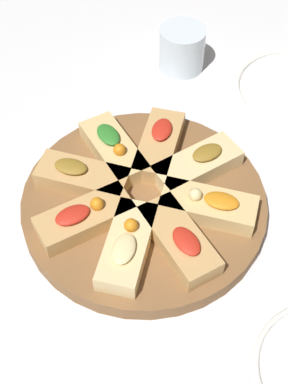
% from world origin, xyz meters
% --- Properties ---
extents(ground_plane, '(3.00, 3.00, 0.00)m').
position_xyz_m(ground_plane, '(0.00, 0.00, 0.00)').
color(ground_plane, white).
extents(serving_board, '(0.34, 0.34, 0.02)m').
position_xyz_m(serving_board, '(0.00, 0.00, 0.01)').
color(serving_board, brown).
rests_on(serving_board, ground_plane).
extents(focaccia_slice_0, '(0.11, 0.14, 0.04)m').
position_xyz_m(focaccia_slice_0, '(0.04, 0.08, 0.04)').
color(focaccia_slice_0, tan).
rests_on(focaccia_slice_0, serving_board).
extents(focaccia_slice_1, '(0.08, 0.14, 0.04)m').
position_xyz_m(focaccia_slice_1, '(-0.02, 0.09, 0.04)').
color(focaccia_slice_1, '#DBB775').
rests_on(focaccia_slice_1, serving_board).
extents(focaccia_slice_2, '(0.14, 0.10, 0.04)m').
position_xyz_m(focaccia_slice_2, '(-0.08, 0.04, 0.04)').
color(focaccia_slice_2, '#E5C689').
rests_on(focaccia_slice_2, serving_board).
extents(focaccia_slice_3, '(0.14, 0.08, 0.04)m').
position_xyz_m(focaccia_slice_3, '(-0.09, -0.03, 0.04)').
color(focaccia_slice_3, tan).
rests_on(focaccia_slice_3, serving_board).
extents(focaccia_slice_4, '(0.11, 0.14, 0.04)m').
position_xyz_m(focaccia_slice_4, '(-0.04, -0.08, 0.04)').
color(focaccia_slice_4, '#DBB775').
rests_on(focaccia_slice_4, serving_board).
extents(focaccia_slice_5, '(0.08, 0.14, 0.04)m').
position_xyz_m(focaccia_slice_5, '(0.02, -0.09, 0.04)').
color(focaccia_slice_5, tan).
rests_on(focaccia_slice_5, serving_board).
extents(focaccia_slice_6, '(0.14, 0.11, 0.04)m').
position_xyz_m(focaccia_slice_6, '(0.08, -0.04, 0.04)').
color(focaccia_slice_6, tan).
rests_on(focaccia_slice_6, serving_board).
extents(focaccia_slice_7, '(0.14, 0.09, 0.04)m').
position_xyz_m(focaccia_slice_7, '(0.09, 0.03, 0.04)').
color(focaccia_slice_7, '#E5C689').
rests_on(focaccia_slice_7, serving_board).
extents(water_glass, '(0.08, 0.08, 0.08)m').
position_xyz_m(water_glass, '(-0.30, -0.10, 0.04)').
color(water_glass, silver).
rests_on(water_glass, ground_plane).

